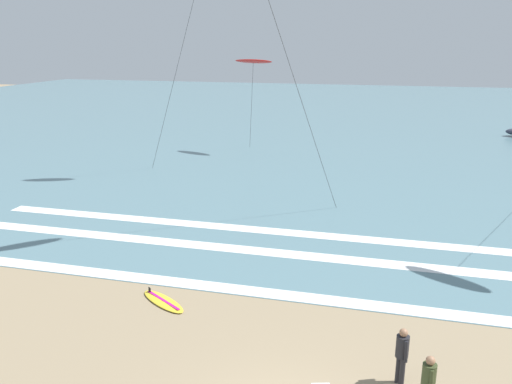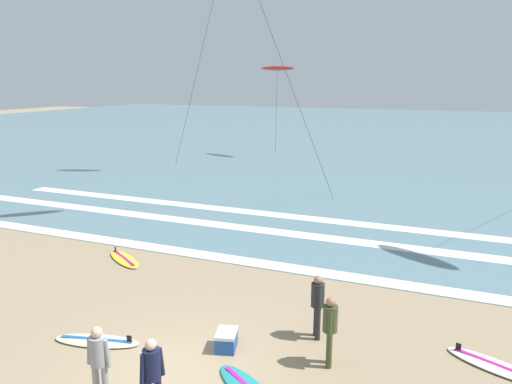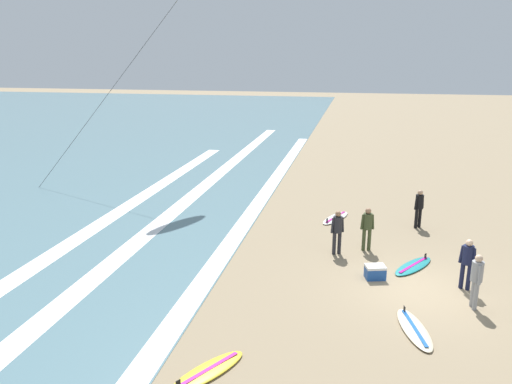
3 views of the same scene
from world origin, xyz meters
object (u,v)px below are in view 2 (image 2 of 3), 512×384
(surfer_left_far, at_px, (152,372))
(surfer_left_near, at_px, (318,301))
(kite_red_high_right, at_px, (277,69))
(surfer_background_far, at_px, (330,325))
(surfer_right_near, at_px, (99,358))
(cooler_box, at_px, (226,340))
(surfboard_foreground_flat, at_px, (124,259))
(surfboard_left_pile, at_px, (97,341))
(surfboard_right_spare, at_px, (495,366))

(surfer_left_far, bearing_deg, surfer_left_near, 63.11)
(surfer_left_near, bearing_deg, kite_red_high_right, 112.03)
(surfer_background_far, height_order, kite_red_high_right, kite_red_high_right)
(surfer_right_near, bearing_deg, cooler_box, 62.41)
(surfer_background_far, height_order, cooler_box, surfer_background_far)
(surfer_background_far, bearing_deg, surfboard_foreground_flat, 156.56)
(surfer_left_near, bearing_deg, surfboard_left_pile, -155.02)
(surfboard_left_pile, xyz_separation_m, surfboard_foreground_flat, (-2.78, 4.69, 0.00))
(surfboard_left_pile, distance_m, surfboard_right_spare, 9.03)
(surfer_left_far, height_order, surfer_background_far, same)
(surfer_right_near, xyz_separation_m, surfer_background_far, (3.74, 2.91, 0.00))
(surfer_left_near, relative_size, surfboard_right_spare, 0.74)
(surfer_left_near, xyz_separation_m, cooler_box, (-1.79, -1.30, -0.74))
(surfer_background_far, xyz_separation_m, surfboard_foreground_flat, (-8.10, 3.51, -0.91))
(surfer_background_far, bearing_deg, surfboard_right_spare, 20.55)
(surfer_left_far, relative_size, surfboard_right_spare, 0.74)
(surfer_left_near, height_order, kite_red_high_right, kite_red_high_right)
(surfer_right_near, xyz_separation_m, cooler_box, (1.39, 2.65, -0.74))
(surfer_right_near, bearing_deg, surfer_background_far, 37.95)
(surfer_left_near, bearing_deg, surfer_right_near, -128.83)
(surfer_left_near, relative_size, surfboard_foreground_flat, 0.76)
(surfer_left_far, height_order, cooler_box, surfer_left_far)
(surfboard_foreground_flat, relative_size, cooler_box, 2.95)
(surfer_right_near, xyz_separation_m, surfboard_right_spare, (7.11, 4.18, -0.91))
(surfboard_right_spare, xyz_separation_m, cooler_box, (-5.72, -1.52, 0.18))
(surfer_left_near, distance_m, surfer_right_near, 5.07)
(surfboard_right_spare, bearing_deg, cooler_box, -165.08)
(surfer_left_far, bearing_deg, surfer_background_far, 48.61)
(surfer_background_far, height_order, surfboard_right_spare, surfer_background_far)
(kite_red_high_right, bearing_deg, surfer_left_near, -67.97)
(surfer_left_near, relative_size, cooler_box, 2.25)
(surfer_right_near, relative_size, surfboard_foreground_flat, 0.76)
(surfboard_left_pile, height_order, kite_red_high_right, kite_red_high_right)
(surfer_left_near, relative_size, kite_red_high_right, 0.22)
(surfer_left_far, distance_m, kite_red_high_right, 31.87)
(surfboard_right_spare, height_order, surfboard_foreground_flat, same)
(surfboard_right_spare, bearing_deg, surfer_right_near, -149.55)
(surfer_left_near, bearing_deg, surfer_left_far, -116.89)
(surfer_right_near, height_order, surfboard_right_spare, surfer_right_near)
(surfer_left_far, distance_m, surfboard_right_spare, 7.30)
(surfer_left_near, distance_m, surfboard_right_spare, 4.04)
(surfboard_foreground_flat, distance_m, kite_red_high_right, 24.86)
(surfboard_left_pile, xyz_separation_m, cooler_box, (2.97, 0.92, 0.18))
(surfer_right_near, height_order, cooler_box, surfer_right_near)
(surfboard_left_pile, height_order, surfboard_right_spare, same)
(surfer_left_near, xyz_separation_m, surfboard_foreground_flat, (-7.54, 2.48, -0.91))
(surfer_left_near, xyz_separation_m, surfer_left_far, (-1.99, -3.93, 0.00))
(surfer_left_far, bearing_deg, surfboard_foreground_flat, 130.87)
(surfboard_right_spare, bearing_deg, surfboard_left_pile, -164.28)
(surfboard_foreground_flat, bearing_deg, cooler_box, -33.28)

